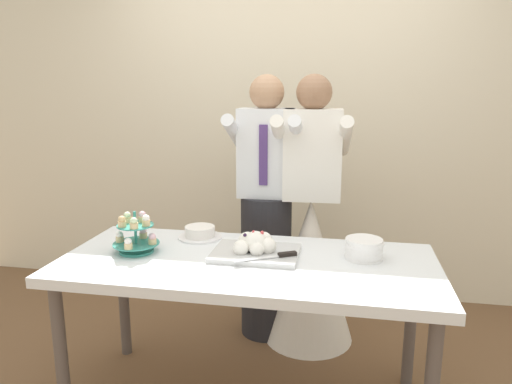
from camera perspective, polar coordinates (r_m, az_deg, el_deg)
rear_wall at (r=3.63m, az=3.80°, el=10.33°), size 5.20×0.10×2.90m
dessert_table at (r=2.33m, az=-1.07°, el=-9.81°), size 1.80×0.80×0.78m
cupcake_stand at (r=2.44m, az=-14.27°, el=-5.07°), size 0.23×0.23×0.21m
main_cake_tray at (r=2.34m, az=-0.04°, el=-6.68°), size 0.42×0.33×0.13m
plate_stack at (r=2.35m, az=12.83°, el=-6.65°), size 0.18×0.18×0.10m
round_cake at (r=2.63m, az=-6.75°, el=-4.89°), size 0.24×0.24×0.07m
person_groom at (r=3.00m, az=1.24°, el=-3.70°), size 0.46×0.49×1.66m
person_bride at (r=3.00m, az=6.50°, el=-7.11°), size 0.56×0.56×1.66m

